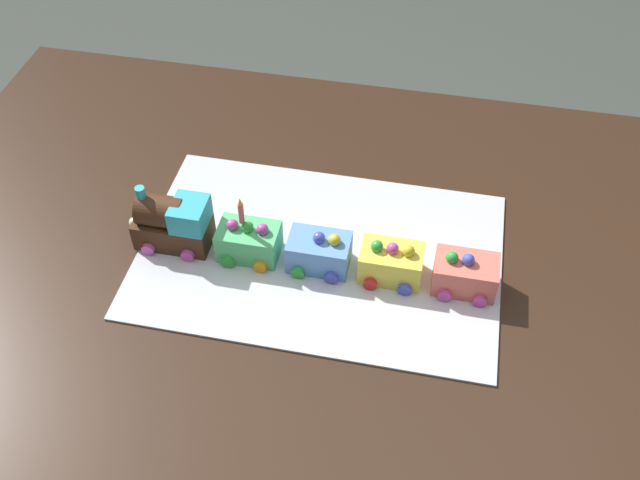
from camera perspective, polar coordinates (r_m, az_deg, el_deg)
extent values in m
plane|color=#474C44|center=(1.85, -1.72, -16.49)|extent=(8.00, 8.00, 0.00)
cube|color=#382316|center=(1.24, -2.45, -1.29)|extent=(1.40, 1.00, 0.03)
cube|color=#382316|center=(1.99, -17.36, 3.64)|extent=(0.07, 0.07, 0.71)
cube|color=#382316|center=(1.84, 21.07, -1.87)|extent=(0.07, 0.07, 0.71)
cube|color=silver|center=(1.22, 0.00, -1.03)|extent=(0.60, 0.40, 0.00)
cube|color=#472816|center=(1.25, -11.35, 0.67)|extent=(0.12, 0.06, 0.05)
cylinder|color=#472816|center=(1.22, -12.34, 2.21)|extent=(0.08, 0.05, 0.05)
cube|color=#38B7C6|center=(1.20, -10.14, 2.00)|extent=(0.06, 0.06, 0.04)
cylinder|color=#38B7C6|center=(1.21, -13.81, 3.45)|extent=(0.02, 0.02, 0.03)
sphere|color=#F4EFCC|center=(1.26, -14.30, 1.35)|extent=(0.02, 0.02, 0.02)
cylinder|color=#D84CB2|center=(1.24, -13.28, -0.73)|extent=(0.02, 0.01, 0.02)
cylinder|color=#D84CB2|center=(1.22, -10.30, -1.21)|extent=(0.02, 0.01, 0.02)
cylinder|color=orange|center=(1.29, -12.16, 1.58)|extent=(0.02, 0.01, 0.02)
cylinder|color=green|center=(1.27, -9.27, 1.15)|extent=(0.02, 0.01, 0.02)
cube|color=#59CC7A|center=(1.21, -5.57, -0.12)|extent=(0.10, 0.06, 0.06)
cylinder|color=green|center=(1.20, -7.23, -1.71)|extent=(0.02, 0.01, 0.02)
cylinder|color=orange|center=(1.19, -4.70, -2.11)|extent=(0.02, 0.01, 0.02)
cylinder|color=#D84CB2|center=(1.25, -6.30, 0.71)|extent=(0.02, 0.01, 0.02)
cylinder|color=#D84CB2|center=(1.24, -3.85, 0.35)|extent=(0.02, 0.01, 0.02)
sphere|color=#D84CB2|center=(1.18, -4.52, 0.83)|extent=(0.02, 0.02, 0.02)
sphere|color=green|center=(1.18, -5.69, 1.00)|extent=(0.02, 0.02, 0.02)
sphere|color=#D84CB2|center=(1.19, -6.85, 1.18)|extent=(0.02, 0.02, 0.02)
cube|color=#669EEA|center=(1.18, -0.08, -0.96)|extent=(0.10, 0.06, 0.06)
cylinder|color=green|center=(1.18, -1.74, -2.58)|extent=(0.02, 0.01, 0.02)
cylinder|color=#4C59D8|center=(1.17, 0.89, -2.99)|extent=(0.02, 0.01, 0.02)
cylinder|color=green|center=(1.23, -1.00, -0.08)|extent=(0.02, 0.01, 0.02)
cylinder|color=#D84CB2|center=(1.22, 1.53, -0.46)|extent=(0.02, 0.01, 0.02)
sphere|color=yellow|center=(1.16, 1.14, -0.01)|extent=(0.02, 0.02, 0.02)
sphere|color=#4C59D8|center=(1.16, -0.08, 0.17)|extent=(0.02, 0.02, 0.02)
cube|color=#F4E04C|center=(1.17, 5.57, -1.80)|extent=(0.10, 0.06, 0.06)
cylinder|color=red|center=(1.17, 3.94, -3.46)|extent=(0.02, 0.01, 0.02)
cylinder|color=#4C59D8|center=(1.16, 6.62, -3.86)|extent=(0.02, 0.01, 0.02)
cylinder|color=orange|center=(1.21, 4.46, -0.89)|extent=(0.02, 0.01, 0.02)
cylinder|color=orange|center=(1.21, 7.03, -1.27)|extent=(0.02, 0.01, 0.02)
sphere|color=#D84CB2|center=(1.15, 5.69, -0.68)|extent=(0.02, 0.02, 0.02)
sphere|color=green|center=(1.15, 4.46, -0.50)|extent=(0.02, 0.02, 0.02)
sphere|color=yellow|center=(1.15, 6.93, -0.86)|extent=(0.02, 0.02, 0.02)
cube|color=#F27260|center=(1.18, 11.27, -2.64)|extent=(0.10, 0.06, 0.06)
cylinder|color=#D84CB2|center=(1.16, 9.70, -4.31)|extent=(0.02, 0.01, 0.02)
cylinder|color=#D84CB2|center=(1.17, 12.37, -4.69)|extent=(0.02, 0.01, 0.02)
cylinder|color=red|center=(1.21, 9.98, -1.71)|extent=(0.02, 0.01, 0.02)
cylinder|color=#4C59D8|center=(1.21, 12.55, -2.08)|extent=(0.02, 0.01, 0.02)
sphere|color=#4C59D8|center=(1.15, 11.51, -1.54)|extent=(0.02, 0.02, 0.02)
sphere|color=green|center=(1.15, 10.28, -1.36)|extent=(0.02, 0.02, 0.02)
cylinder|color=#F24C59|center=(1.16, -6.18, 2.09)|extent=(0.01, 0.01, 0.04)
cone|color=yellow|center=(1.14, -6.28, 3.02)|extent=(0.01, 0.01, 0.01)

